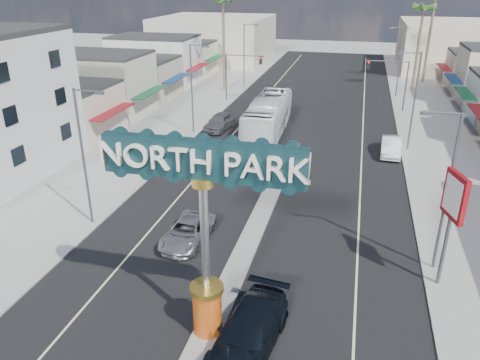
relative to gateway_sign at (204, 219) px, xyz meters
The scene contains 25 objects.
ground 28.64m from the gateway_sign, 90.00° to the left, with size 160.00×160.00×0.00m, color gray.
road 28.64m from the gateway_sign, 90.00° to the left, with size 20.00×120.00×0.01m, color black.
median_island 13.37m from the gateway_sign, 90.00° to the left, with size 1.30×30.00×0.16m, color gray.
sidewalk_left 31.87m from the gateway_sign, 116.55° to the left, with size 8.00×120.00×0.12m, color gray.
sidewalk_right 31.87m from the gateway_sign, 63.45° to the left, with size 8.00×120.00×0.12m, color gray.
storefront_row_left 47.62m from the gateway_sign, 120.33° to the left, with size 12.00×42.00×6.00m, color beige.
backdrop_far_left 76.29m from the gateway_sign, 106.77° to the left, with size 20.00×20.00×8.00m, color #B7B29E.
backdrop_far_right 76.29m from the gateway_sign, 73.23° to the left, with size 20.00×20.00×8.00m, color beige.
gateway_sign is the anchor object (origin of this frame).
traffic_signal_left 43.04m from the gateway_sign, 102.33° to the left, with size 5.09×0.45×6.00m.
traffic_signal_right 43.04m from the gateway_sign, 77.67° to the left, with size 5.09×0.45×6.00m.
streetlight_l_near 13.19m from the gateway_sign, 142.45° to the left, with size 2.03×0.22×9.00m.
streetlight_l_mid 29.91m from the gateway_sign, 110.42° to the left, with size 2.03×0.22×9.00m.
streetlight_l_far 51.10m from the gateway_sign, 101.78° to the left, with size 2.03×0.22×9.00m.
streetlight_r_near 13.19m from the gateway_sign, 37.55° to the left, with size 2.03×0.22×9.00m.
streetlight_r_mid 29.91m from the gateway_sign, 69.58° to the left, with size 2.03×0.22×9.00m.
streetlight_r_far 51.10m from the gateway_sign, 78.22° to the left, with size 2.03×0.22×9.00m.
palm_left_far 50.06m from the gateway_sign, 105.15° to the left, with size 2.60×2.60×13.10m.
palm_right_mid 55.76m from the gateway_sign, 76.47° to the left, with size 2.60×2.60×12.10m.
suv_left 9.80m from the gateway_sign, 116.29° to the left, with size 2.30×5.00×1.39m, color #A0A0A4.
suv_right 5.46m from the gateway_sign, 11.33° to the right, with size 2.41×5.94×1.72m, color black.
car_parked_left 31.36m from the gateway_sign, 105.52° to the left, with size 2.07×5.16×1.76m, color slate.
car_parked_right 28.37m from the gateway_sign, 71.19° to the left, with size 1.71×4.90×1.62m, color silver.
city_bus 30.18m from the gateway_sign, 95.90° to the left, with size 3.15×13.48×3.75m, color white.
bank_pylon_sign 12.52m from the gateway_sign, 31.37° to the left, with size 0.82×1.94×6.26m.
Camera 1 is at (5.56, -13.95, 15.01)m, focal length 35.00 mm.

